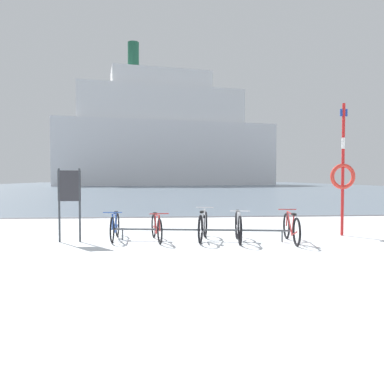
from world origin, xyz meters
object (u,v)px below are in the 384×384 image
object	(u,v)px
bicycle_4	(291,228)
ferry_ship	(164,139)
bicycle_0	(115,226)
rescue_post	(343,173)
bicycle_1	(157,228)
bicycle_2	(203,226)
bicycle_3	(238,227)
info_sign	(69,193)

from	to	relation	value
bicycle_4	ferry_ship	xyz separation A→B (m)	(-2.68, 69.56, 9.21)
bicycle_0	bicycle_4	size ratio (longest dim) A/B	0.93
bicycle_4	rescue_post	distance (m)	2.43
bicycle_1	rescue_post	bearing A→B (deg)	5.61
rescue_post	bicycle_1	bearing A→B (deg)	-174.39
bicycle_2	rescue_post	xyz separation A→B (m)	(3.89, 0.51, 1.36)
bicycle_1	bicycle_4	xyz separation A→B (m)	(3.30, -0.47, 0.02)
bicycle_1	bicycle_2	bearing A→B (deg)	-0.57
rescue_post	bicycle_2	bearing A→B (deg)	-172.55
rescue_post	ferry_ship	world-z (taller)	ferry_ship
bicycle_1	bicycle_2	xyz separation A→B (m)	(1.17, -0.01, 0.03)
bicycle_2	bicycle_3	distance (m)	0.89
info_sign	rescue_post	world-z (taller)	rescue_post
bicycle_4	info_sign	bearing A→B (deg)	175.08
ferry_ship	rescue_post	bearing A→B (deg)	-86.29
bicycle_3	bicycle_2	bearing A→B (deg)	161.78
bicycle_4	info_sign	size ratio (longest dim) A/B	0.97
bicycle_0	bicycle_3	bearing A→B (deg)	-10.75
bicycle_3	ferry_ship	world-z (taller)	ferry_ship
ferry_ship	bicycle_3	bearing A→B (deg)	-88.84
bicycle_3	rescue_post	xyz separation A→B (m)	(3.04, 0.79, 1.36)
info_sign	ferry_ship	bearing A→B (deg)	87.72
info_sign	bicycle_3	bearing A→B (deg)	-4.04
bicycle_1	bicycle_4	distance (m)	3.33
bicycle_2	ferry_ship	distance (m)	69.71
bicycle_2	ferry_ship	size ratio (longest dim) A/B	0.04
bicycle_1	bicycle_3	distance (m)	2.04
bicycle_0	bicycle_1	size ratio (longest dim) A/B	1.01
bicycle_0	rescue_post	xyz separation A→B (m)	(6.13, 0.20, 1.38)
bicycle_0	bicycle_4	world-z (taller)	bicycle_4
bicycle_2	bicycle_4	bearing A→B (deg)	-12.04
bicycle_0	bicycle_2	size ratio (longest dim) A/B	0.97
bicycle_2	rescue_post	distance (m)	4.15
bicycle_3	ferry_ship	distance (m)	70.00
bicycle_0	bicycle_2	distance (m)	2.26
rescue_post	bicycle_4	bearing A→B (deg)	-151.34
bicycle_1	bicycle_2	world-z (taller)	bicycle_2
rescue_post	ferry_ship	bearing A→B (deg)	93.71
bicycle_3	info_sign	bearing A→B (deg)	175.96
bicycle_1	bicycle_4	size ratio (longest dim) A/B	0.92
bicycle_4	rescue_post	bearing A→B (deg)	28.66
bicycle_2	rescue_post	world-z (taller)	rescue_post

